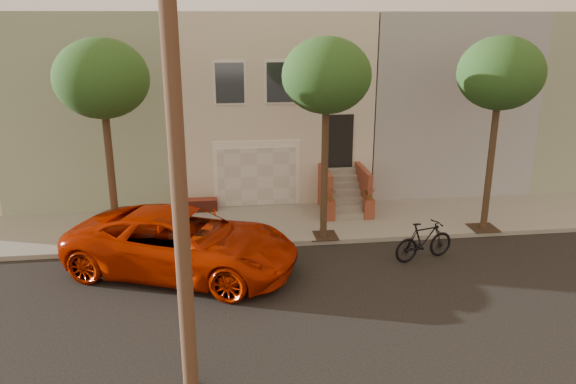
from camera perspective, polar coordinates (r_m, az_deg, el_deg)
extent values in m
plane|color=black|center=(14.64, 2.61, -10.94)|extent=(90.00, 90.00, 0.00)
cube|color=gray|center=(19.43, -0.08, -3.26)|extent=(40.00, 3.70, 0.15)
cube|color=beige|center=(24.20, -1.86, 9.65)|extent=(7.00, 8.00, 7.00)
cube|color=gray|center=(24.51, -18.09, 8.90)|extent=(6.50, 8.00, 7.00)
cube|color=gray|center=(25.75, 13.60, 9.65)|extent=(6.50, 8.00, 7.00)
cube|color=gray|center=(28.70, 25.99, 9.16)|extent=(6.50, 8.00, 7.00)
cube|color=white|center=(20.70, -3.21, 1.89)|extent=(3.20, 0.12, 2.50)
cube|color=silver|center=(20.67, -3.20, 1.58)|extent=(2.90, 0.06, 2.20)
cube|color=gray|center=(19.31, -2.74, -3.14)|extent=(3.20, 3.70, 0.02)
cube|color=maroon|center=(20.67, -9.19, -1.33)|extent=(1.40, 0.45, 0.44)
cube|color=black|center=(20.81, 5.32, 5.19)|extent=(1.00, 0.06, 2.00)
cube|color=#3F4751|center=(19.96, -5.99, 11.05)|extent=(1.00, 0.06, 1.40)
cube|color=white|center=(19.98, -5.99, 11.06)|extent=(1.15, 0.05, 1.55)
cube|color=#3F4751|center=(20.09, -0.76, 11.18)|extent=(1.00, 0.06, 1.40)
cube|color=white|center=(20.11, -0.76, 11.19)|extent=(1.15, 0.05, 1.55)
cube|color=#3F4751|center=(20.37, 4.38, 11.23)|extent=(1.00, 0.06, 1.40)
cube|color=white|center=(20.39, 4.36, 11.23)|extent=(1.15, 0.05, 1.55)
cube|color=gray|center=(19.78, 6.25, -2.45)|extent=(1.20, 0.28, 0.20)
cube|color=gray|center=(19.97, 6.08, -1.64)|extent=(1.20, 0.28, 0.20)
cube|color=gray|center=(20.16, 5.92, -0.84)|extent=(1.20, 0.28, 0.20)
cube|color=gray|center=(20.36, 5.76, -0.06)|extent=(1.20, 0.28, 0.20)
cube|color=gray|center=(20.56, 5.60, 0.71)|extent=(1.20, 0.28, 0.20)
cube|color=gray|center=(20.76, 5.45, 1.46)|extent=(1.20, 0.28, 0.20)
cube|color=gray|center=(20.97, 5.30, 2.19)|extent=(1.20, 0.28, 0.20)
cube|color=brown|center=(20.18, 3.83, 0.13)|extent=(0.18, 1.96, 1.60)
cube|color=brown|center=(20.49, 7.68, 0.28)|extent=(0.18, 1.96, 1.60)
cube|color=brown|center=(19.51, 4.30, -1.90)|extent=(0.35, 0.35, 0.70)
imported|color=#1C4117|center=(19.32, 4.34, -0.29)|extent=(0.40, 0.35, 0.45)
cube|color=brown|center=(19.83, 8.27, -1.71)|extent=(0.35, 0.35, 0.70)
imported|color=#1C4117|center=(19.65, 8.34, -0.13)|extent=(0.41, 0.35, 0.45)
cube|color=#2D2116|center=(18.20, -17.00, -5.28)|extent=(0.90, 0.90, 0.02)
cylinder|color=#352418|center=(17.52, -17.60, 1.05)|extent=(0.22, 0.22, 4.20)
ellipsoid|color=#1C4117|center=(16.96, -18.56, 10.98)|extent=(2.70, 2.57, 2.29)
cube|color=#2D2116|center=(18.22, 3.63, -4.49)|extent=(0.90, 0.90, 0.02)
cylinder|color=#352418|center=(17.54, 3.76, 1.87)|extent=(0.22, 0.22, 4.20)
ellipsoid|color=#1C4117|center=(16.97, 3.97, 11.83)|extent=(2.70, 2.57, 2.29)
cube|color=#2D2116|center=(19.96, 19.36, -3.48)|extent=(0.90, 0.90, 0.02)
cylinder|color=#352418|center=(19.34, 19.98, 2.32)|extent=(0.22, 0.22, 4.20)
ellipsoid|color=#1C4117|center=(18.83, 20.96, 11.31)|extent=(2.70, 2.57, 2.29)
cylinder|color=#422C1E|center=(9.70, -11.43, 5.39)|extent=(0.30, 0.30, 10.00)
imported|color=#B31E00|center=(15.99, -10.73, -5.12)|extent=(7.15, 5.21, 1.81)
imported|color=black|center=(17.11, 13.78, -4.87)|extent=(2.08, 1.09, 1.20)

